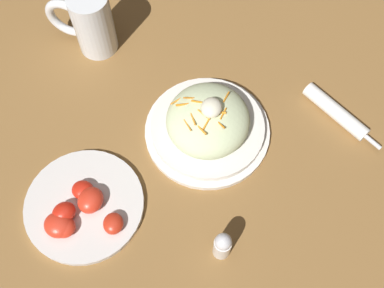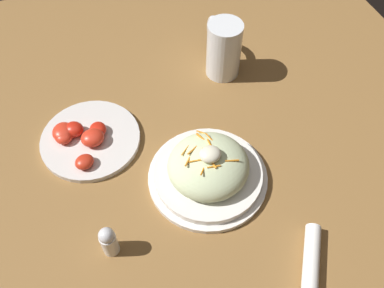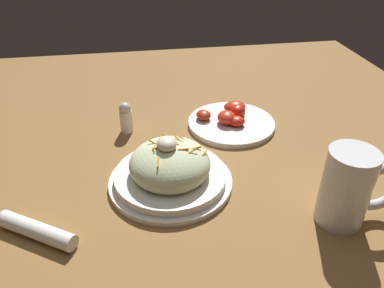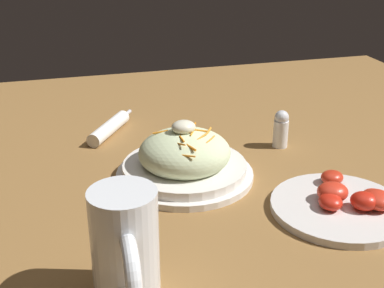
% 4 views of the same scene
% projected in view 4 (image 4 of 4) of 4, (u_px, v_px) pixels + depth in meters
% --- Properties ---
extents(ground_plane, '(1.43, 1.43, 0.00)m').
position_uv_depth(ground_plane, '(233.00, 181.00, 0.90)').
color(ground_plane, olive).
extents(salad_plate, '(0.24, 0.24, 0.10)m').
position_uv_depth(salad_plate, '(185.00, 160.00, 0.90)').
color(salad_plate, white).
rests_on(salad_plate, ground_plane).
extents(beer_mug, '(0.08, 0.15, 0.14)m').
position_uv_depth(beer_mug, '(126.00, 252.00, 0.61)').
color(beer_mug, white).
rests_on(beer_mug, ground_plane).
extents(napkin_roll, '(0.11, 0.16, 0.03)m').
position_uv_depth(napkin_roll, '(109.00, 128.00, 1.09)').
color(napkin_roll, white).
rests_on(napkin_roll, ground_plane).
extents(tomato_plate, '(0.21, 0.21, 0.04)m').
position_uv_depth(tomato_plate, '(344.00, 203.00, 0.81)').
color(tomato_plate, silver).
rests_on(tomato_plate, ground_plane).
extents(salt_shaker, '(0.03, 0.03, 0.08)m').
position_uv_depth(salt_shaker, '(281.00, 128.00, 1.02)').
color(salt_shaker, white).
rests_on(salt_shaker, ground_plane).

